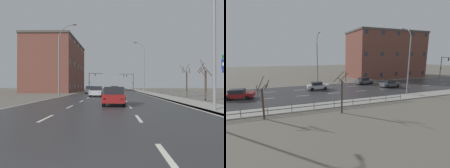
% 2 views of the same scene
% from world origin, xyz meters
% --- Properties ---
extents(ground_plane, '(160.00, 160.00, 0.12)m').
position_xyz_m(ground_plane, '(0.00, 48.00, -0.06)').
color(ground_plane, '#666056').
extents(road_asphalt_strip, '(14.00, 120.00, 0.03)m').
position_xyz_m(road_asphalt_strip, '(0.00, 60.00, 0.01)').
color(road_asphalt_strip, '#303033').
rests_on(road_asphalt_strip, ground).
extents(guardrail, '(0.07, 34.04, 1.00)m').
position_xyz_m(guardrail, '(9.85, 20.09, 0.71)').
color(guardrail, '#515459').
rests_on(guardrail, ground).
extents(street_lamp_midground, '(2.31, 0.24, 11.15)m').
position_xyz_m(street_lamp_midground, '(7.47, 40.31, 5.48)').
color(street_lamp_midground, slate).
rests_on(street_lamp_midground, ground).
extents(street_lamp_left_bank, '(2.87, 0.24, 11.36)m').
position_xyz_m(street_lamp_left_bank, '(-7.41, 28.31, 5.52)').
color(street_lamp_left_bank, slate).
rests_on(street_lamp_left_bank, ground).
extents(traffic_signal_left, '(4.98, 0.36, 6.29)m').
position_xyz_m(traffic_signal_left, '(-7.03, 67.87, 4.12)').
color(traffic_signal_left, '#38383A').
rests_on(traffic_signal_left, ground).
extents(car_far_left, '(2.02, 4.19, 1.57)m').
position_xyz_m(car_far_left, '(1.15, 14.13, 0.80)').
color(car_far_left, maroon).
rests_on(car_far_left, ground).
extents(car_near_left, '(1.87, 4.12, 1.57)m').
position_xyz_m(car_near_left, '(-1.58, 26.95, 0.80)').
color(car_near_left, '#B7B7BC').
rests_on(car_near_left, ground).
extents(car_mid_centre, '(1.86, 4.11, 1.57)m').
position_xyz_m(car_mid_centre, '(1.18, 41.80, 0.80)').
color(car_mid_centre, '#474C51').
rests_on(car_mid_centre, ground).
extents(car_distant, '(1.99, 4.18, 1.57)m').
position_xyz_m(car_distant, '(-3.93, 38.57, 0.80)').
color(car_distant, '#474C51').
rests_on(car_distant, ground).
extents(brick_building, '(11.61, 22.89, 13.81)m').
position_xyz_m(brick_building, '(-14.59, 51.64, 6.91)').
color(brick_building, brown).
rests_on(brick_building, ground).
extents(bare_tree_near, '(1.30, 1.37, 4.49)m').
position_xyz_m(bare_tree_near, '(10.79, 18.54, 1.99)').
color(bare_tree_near, '#423328').
rests_on(bare_tree_near, ground).
extents(bare_tree_mid, '(1.41, 1.67, 4.98)m').
position_xyz_m(bare_tree_mid, '(11.87, 26.89, 2.26)').
color(bare_tree_mid, '#423328').
rests_on(bare_tree_mid, ground).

